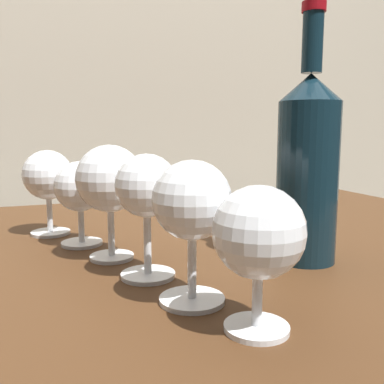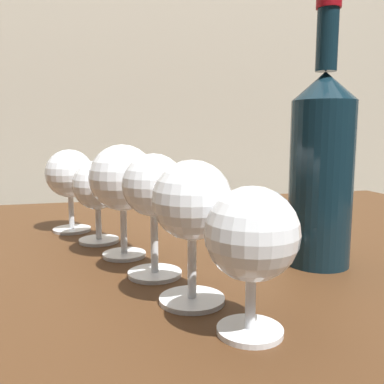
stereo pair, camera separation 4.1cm
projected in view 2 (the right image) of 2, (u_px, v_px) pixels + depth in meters
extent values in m
cube|color=#B2A893|center=(119.00, 22.00, 1.38)|extent=(5.00, 0.08, 2.60)
cube|color=#472B16|center=(172.00, 253.00, 0.65)|extent=(1.31, 0.85, 0.03)
cylinder|color=#472B16|center=(354.00, 335.00, 1.20)|extent=(0.06, 0.06, 0.75)
cylinder|color=white|center=(250.00, 331.00, 0.36)|extent=(0.06, 0.06, 0.00)
cylinder|color=white|center=(251.00, 296.00, 0.36)|extent=(0.01, 0.01, 0.06)
sphere|color=white|center=(252.00, 234.00, 0.35)|extent=(0.08, 0.08, 0.08)
ellipsoid|color=gold|center=(252.00, 232.00, 0.35)|extent=(0.07, 0.07, 0.04)
cylinder|color=white|center=(192.00, 299.00, 0.43)|extent=(0.07, 0.07, 0.00)
cylinder|color=white|center=(192.00, 262.00, 0.42)|extent=(0.01, 0.01, 0.07)
sphere|color=white|center=(192.00, 200.00, 0.41)|extent=(0.08, 0.08, 0.08)
ellipsoid|color=#EACC66|center=(192.00, 203.00, 0.41)|extent=(0.07, 0.07, 0.03)
cylinder|color=white|center=(155.00, 273.00, 0.51)|extent=(0.06, 0.06, 0.00)
cylinder|color=white|center=(154.00, 239.00, 0.50)|extent=(0.01, 0.01, 0.08)
sphere|color=white|center=(154.00, 185.00, 0.49)|extent=(0.07, 0.07, 0.07)
ellipsoid|color=maroon|center=(154.00, 185.00, 0.49)|extent=(0.06, 0.06, 0.03)
cylinder|color=white|center=(124.00, 254.00, 0.58)|extent=(0.06, 0.06, 0.00)
cylinder|color=white|center=(124.00, 226.00, 0.58)|extent=(0.01, 0.01, 0.08)
sphere|color=white|center=(122.00, 178.00, 0.57)|extent=(0.09, 0.09, 0.09)
ellipsoid|color=#470A16|center=(123.00, 180.00, 0.57)|extent=(0.08, 0.08, 0.04)
cylinder|color=white|center=(99.00, 240.00, 0.66)|extent=(0.06, 0.06, 0.00)
cylinder|color=white|center=(98.00, 220.00, 0.65)|extent=(0.01, 0.01, 0.06)
sphere|color=white|center=(97.00, 185.00, 0.64)|extent=(0.08, 0.08, 0.08)
ellipsoid|color=pink|center=(97.00, 187.00, 0.64)|extent=(0.07, 0.07, 0.03)
cylinder|color=white|center=(72.00, 229.00, 0.73)|extent=(0.06, 0.06, 0.00)
cylinder|color=white|center=(71.00, 209.00, 0.72)|extent=(0.01, 0.01, 0.07)
sphere|color=white|center=(70.00, 173.00, 0.71)|extent=(0.08, 0.08, 0.08)
ellipsoid|color=beige|center=(70.00, 173.00, 0.71)|extent=(0.07, 0.07, 0.04)
cylinder|color=#0F232D|center=(321.00, 185.00, 0.54)|extent=(0.08, 0.08, 0.21)
cone|color=#0F232D|center=(325.00, 86.00, 0.52)|extent=(0.08, 0.08, 0.04)
cylinder|color=#0F232D|center=(327.00, 40.00, 0.51)|extent=(0.03, 0.03, 0.07)
cylinder|color=maroon|center=(329.00, 3.00, 0.50)|extent=(0.03, 0.03, 0.01)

